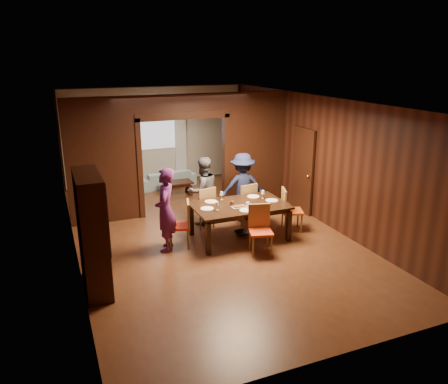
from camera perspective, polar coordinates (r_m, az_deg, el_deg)
name	(u,v)px	position (r m, az deg, el deg)	size (l,w,h in m)	color
floor	(207,233)	(9.69, -2.23, -5.43)	(9.00, 9.00, 0.00)	#542C17
ceiling	(205,100)	(8.97, -2.45, 11.89)	(5.50, 9.00, 0.02)	silver
room_walls	(180,150)	(10.96, -5.72, 5.46)	(5.52, 9.01, 2.90)	black
person_purple	(166,210)	(8.69, -7.64, -2.34)	(0.62, 0.41, 1.70)	#5A1F58
person_grey	(203,191)	(10.01, -2.76, 0.13)	(0.77, 0.60, 1.58)	#4C4D52
person_navy	(242,187)	(10.27, 2.43, 0.68)	(1.04, 0.60, 1.61)	#171B39
sofa	(166,178)	(13.13, -7.53, 1.77)	(1.70, 0.67, 0.50)	#9CBCCC
serving_bowl	(242,200)	(9.34, 2.33, -1.09)	(0.31, 0.31, 0.08)	black
dining_table	(239,221)	(9.33, 2.02, -3.84)	(1.97, 1.22, 0.76)	black
coffee_table	(178,189)	(12.26, -6.07, 0.45)	(0.80, 0.50, 0.40)	black
chair_left	(179,225)	(8.92, -5.95, -4.25)	(0.44, 0.44, 0.97)	red
chair_right	(292,210)	(9.82, 8.91, -2.30)	(0.44, 0.44, 0.97)	#D24F13
chair_far_l	(203,207)	(9.89, -2.82, -1.94)	(0.44, 0.44, 0.97)	red
chair_far_r	(244,203)	(10.17, 2.63, -1.38)	(0.44, 0.44, 0.97)	#C87912
chair_near	(261,230)	(8.61, 4.83, -5.03)	(0.44, 0.44, 0.97)	red
hutch	(92,233)	(7.45, -16.84, -5.15)	(0.40, 1.20, 2.00)	black
door_right	(302,170)	(10.93, 10.22, 2.78)	(0.06, 0.90, 2.10)	black
window_far	(155,127)	(13.35, -8.94, 8.36)	(1.20, 0.03, 1.30)	silver
curtain_left	(132,144)	(13.24, -11.98, 6.13)	(0.35, 0.06, 2.40)	white
curtain_right	(180,141)	(13.58, -5.72, 6.71)	(0.35, 0.06, 2.40)	white
plate_left	(207,209)	(8.94, -2.21, -2.18)	(0.27, 0.27, 0.01)	white
plate_far_l	(211,202)	(9.36, -1.72, -1.26)	(0.27, 0.27, 0.01)	white
plate_far_r	(253,196)	(9.71, 3.85, -0.58)	(0.27, 0.27, 0.01)	white
plate_right	(272,200)	(9.48, 6.25, -1.10)	(0.27, 0.27, 0.01)	white
plate_near	(246,210)	(8.85, 2.91, -2.40)	(0.27, 0.27, 0.01)	silver
platter_a	(239,207)	(9.02, 1.95, -1.91)	(0.30, 0.20, 0.04)	gray
platter_b	(258,206)	(9.10, 4.48, -1.79)	(0.30, 0.20, 0.04)	gray
wineglass_left	(217,206)	(8.83, -0.92, -1.85)	(0.08, 0.08, 0.18)	white
wineglass_far	(222,196)	(9.47, -0.32, -0.49)	(0.08, 0.08, 0.18)	white
wineglass_right	(263,194)	(9.60, 5.10, -0.30)	(0.08, 0.08, 0.18)	silver
tumbler	(248,205)	(8.94, 3.13, -1.76)	(0.07, 0.07, 0.14)	silver
condiment_jar	(232,203)	(9.10, 1.05, -1.49)	(0.08, 0.08, 0.11)	#4B2111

